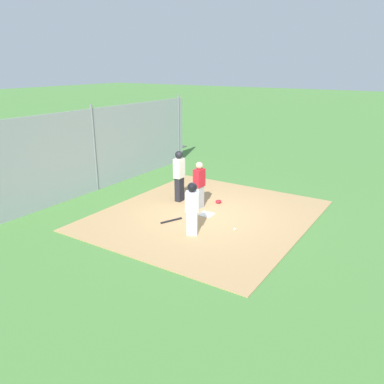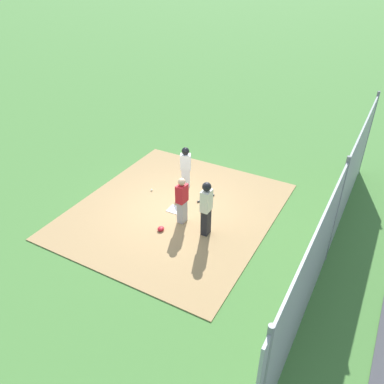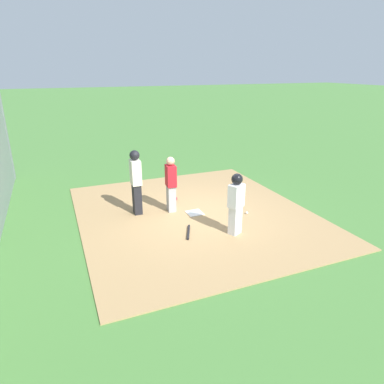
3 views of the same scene
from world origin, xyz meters
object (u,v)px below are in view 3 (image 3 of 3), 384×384
runner (236,201)px  baseball (247,213)px  baseball_bat (188,232)px  catcher (171,183)px  catcher_mask (174,198)px  umpire (136,181)px  home_plate (195,213)px

runner → baseball: (-0.93, 0.92, -0.86)m
runner → baseball_bat: size_ratio=2.11×
catcher → catcher_mask: 1.14m
catcher → umpire: bearing=173.3°
home_plate → catcher: 1.09m
home_plate → catcher_mask: size_ratio=1.83×
catcher_mask → runner: bearing=13.4°
home_plate → runner: bearing=16.1°
catcher_mask → baseball: 2.40m
runner → baseball: 1.57m
runner → catcher_mask: bearing=-12.6°
runner → baseball_bat: (-0.45, -1.09, -0.87)m
catcher → runner: bearing=-58.6°
home_plate → baseball_bat: baseball_bat is taller
baseball_bat → runner: bearing=91.6°
home_plate → baseball: baseball is taller
runner → catcher: bearing=0.8°
umpire → baseball: bearing=-23.2°
catcher_mask → catcher: bearing=-25.0°
catcher → catcher_mask: size_ratio=6.78×
catcher → runner: catcher is taller
catcher → baseball_bat: catcher is taller
catcher_mask → baseball: (1.81, 1.58, -0.02)m
catcher → baseball_bat: (1.54, -0.08, -0.82)m
runner → baseball: bearing=-70.7°
umpire → baseball: 3.29m
catcher → baseball_bat: bearing=-88.3°
catcher_mask → baseball_bat: bearing=-10.6°
home_plate → runner: (1.56, 0.45, 0.89)m
umpire → runner: 2.94m
home_plate → runner: size_ratio=0.28×
home_plate → catcher: (-0.44, -0.56, 0.84)m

